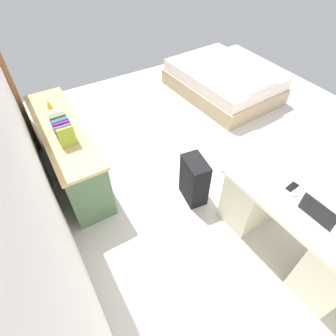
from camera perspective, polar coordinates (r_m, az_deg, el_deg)
The scene contains 12 objects.
ground_plane at distance 3.98m, azimuth 10.05°, elevation 2.42°, with size 5.86×5.86×0.00m, color beige.
wall_back at distance 2.46m, azimuth -29.51°, elevation 7.61°, with size 4.86×0.10×2.79m, color white.
door_wooden at distance 4.31m, azimuth -30.63°, elevation 16.87°, with size 0.88×0.05×2.04m, color brown.
desk at distance 2.98m, azimuth 24.36°, elevation -10.79°, with size 1.48×0.74×0.75m.
credenza at distance 3.62m, azimuth -19.98°, elevation 3.16°, with size 1.80×0.48×0.79m.
bed at distance 5.29m, azimuth 11.51°, elevation 17.35°, with size 1.99×1.52×0.58m.
suitcase_black at distance 3.21m, azimuth 5.50°, elevation -2.55°, with size 0.36×0.22×0.60m, color black.
laptop at distance 2.64m, azimuth 29.11°, elevation -8.14°, with size 0.32×0.24×0.21m.
computer_mouse at distance 2.74m, azimuth 25.10°, elevation -4.75°, with size 0.06×0.10×0.03m, color white.
cell_phone_by_mouse at distance 2.79m, azimuth 24.55°, elevation -3.60°, with size 0.07×0.14×0.01m, color black.
book_row at distance 3.13m, azimuth -21.11°, elevation 7.52°, with size 0.35×0.17×0.24m.
figurine_small at distance 3.73m, azimuth -23.67°, elevation 12.13°, with size 0.08×0.08×0.11m, color gold.
Camera 1 is at (-2.09, 2.06, 2.69)m, focal length 29.14 mm.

